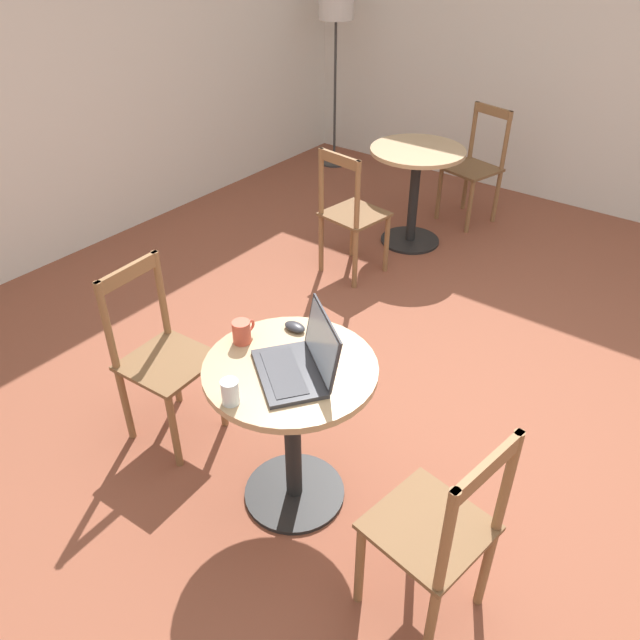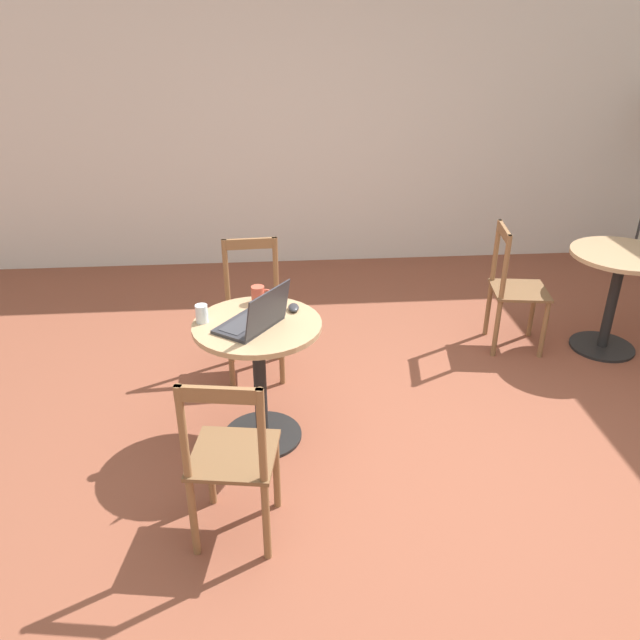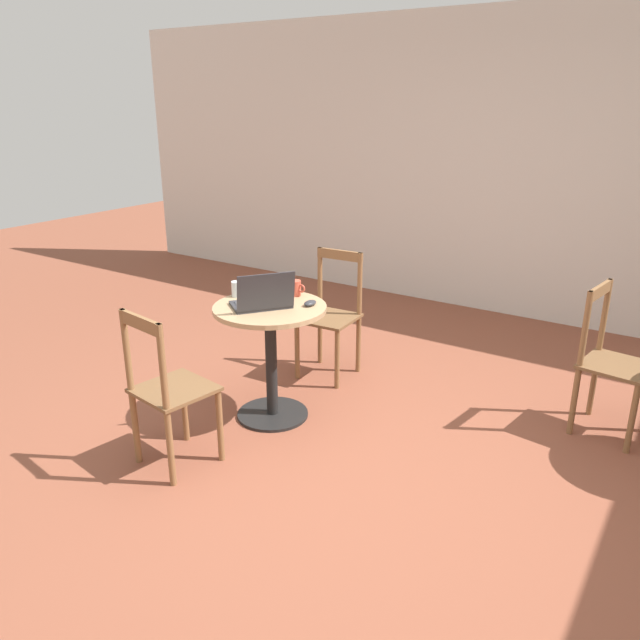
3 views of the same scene
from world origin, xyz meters
The scene contains 10 objects.
ground_plane centered at (0.00, 0.00, 0.00)m, with size 16.00×16.00×0.00m, color brown.
wall_back centered at (0.00, 3.23, 1.35)m, with size 9.40×0.06×2.70m.
cafe_table_near centered at (-0.77, 0.37, 0.54)m, with size 0.70×0.70×0.75m.
chair_near_back centered at (-0.81, 1.15, 0.45)m, with size 0.40×0.40×0.91m.
chair_near_front centered at (-0.89, -0.38, 0.45)m, with size 0.44×0.44×0.91m.
chair_mid_left centered at (1.04, 1.34, 0.45)m, with size 0.43×0.43×0.91m.
laptop centered at (-0.78, 0.32, 0.80)m, with size 0.42×0.44×0.24m.
mouse centered at (-0.57, 0.52, 0.77)m, with size 0.06×0.10×0.03m.
mug centered at (-0.76, 0.64, 0.80)m, with size 0.12×0.08×0.10m.
drinking_glass centered at (-1.06, 0.41, 0.80)m, with size 0.07×0.07×0.10m.
Camera 3 is at (1.47, -2.47, 1.95)m, focal length 35.00 mm.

